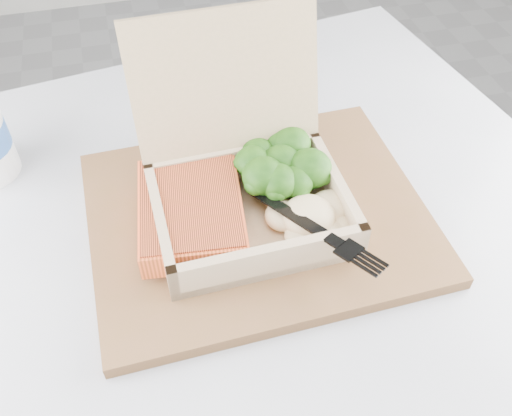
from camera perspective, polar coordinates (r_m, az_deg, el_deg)
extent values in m
cylinder|color=black|center=(0.92, -0.31, -19.71)|extent=(0.08, 0.08, 0.70)
cube|color=#A9ACB3|center=(0.60, -0.45, -6.00)|extent=(0.93, 0.93, 0.03)
cube|color=brown|center=(0.62, 0.17, -0.84)|extent=(0.36, 0.29, 0.02)
cube|color=tan|center=(0.60, -0.50, -1.12)|extent=(0.20, 0.16, 0.01)
cube|color=tan|center=(0.58, -9.47, -1.91)|extent=(0.01, 0.15, 0.04)
cube|color=tan|center=(0.61, 7.96, 1.68)|extent=(0.01, 0.15, 0.04)
cube|color=tan|center=(0.54, 1.47, -5.37)|extent=(0.20, 0.02, 0.04)
cube|color=tan|center=(0.64, -2.21, 4.46)|extent=(0.20, 0.02, 0.04)
cube|color=tan|center=(0.60, -3.06, 12.34)|extent=(0.20, 0.06, 0.15)
cube|color=orange|center=(0.59, -6.52, -0.35)|extent=(0.12, 0.15, 0.03)
ellipsoid|color=#D4BA89|center=(0.58, 5.31, -0.79)|extent=(0.09, 0.08, 0.03)
cube|color=black|center=(0.59, -0.12, 2.14)|extent=(0.07, 0.11, 0.02)
cube|color=black|center=(0.55, 6.01, -2.38)|extent=(0.04, 0.05, 0.01)
cube|color=white|center=(0.77, -3.78, 9.85)|extent=(0.10, 0.15, 0.00)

